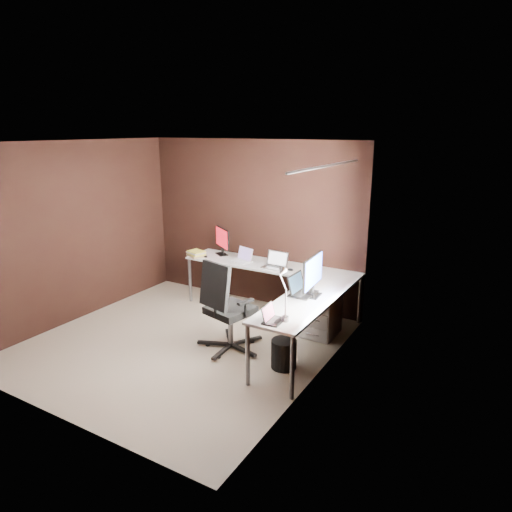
{
  "coord_description": "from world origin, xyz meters",
  "views": [
    {
      "loc": [
        3.49,
        -4.11,
        2.65
      ],
      "look_at": [
        0.56,
        0.95,
        1.01
      ],
      "focal_mm": 32.0,
      "sensor_mm": 36.0,
      "label": 1
    }
  ],
  "objects_px": {
    "laptop_black_big": "(301,290)",
    "wastebasket": "(284,354)",
    "drawer_pedestal": "(321,313)",
    "desk_lamp": "(283,287)",
    "laptop_silver": "(276,264)",
    "laptop_black_small": "(272,318)",
    "office_chair": "(228,324)",
    "monitor_right": "(313,273)",
    "monitor_left": "(222,240)",
    "laptop_white": "(243,258)",
    "book_stack": "(196,254)"
  },
  "relations": [
    {
      "from": "laptop_black_big",
      "to": "wastebasket",
      "type": "xyz_separation_m",
      "value": [
        0.04,
        -0.5,
        -0.61
      ]
    },
    {
      "from": "drawer_pedestal",
      "to": "desk_lamp",
      "type": "bearing_deg",
      "value": -86.58
    },
    {
      "from": "laptop_silver",
      "to": "laptop_black_small",
      "type": "relative_size",
      "value": 1.3
    },
    {
      "from": "drawer_pedestal",
      "to": "laptop_silver",
      "type": "xyz_separation_m",
      "value": [
        -0.83,
        0.27,
        0.48
      ]
    },
    {
      "from": "office_chair",
      "to": "monitor_right",
      "type": "bearing_deg",
      "value": 39.99
    },
    {
      "from": "laptop_silver",
      "to": "monitor_left",
      "type": "bearing_deg",
      "value": 172.43
    },
    {
      "from": "laptop_white",
      "to": "book_stack",
      "type": "distance_m",
      "value": 0.78
    },
    {
      "from": "monitor_left",
      "to": "book_stack",
      "type": "bearing_deg",
      "value": -101.19
    },
    {
      "from": "laptop_white",
      "to": "wastebasket",
      "type": "height_order",
      "value": "laptop_white"
    },
    {
      "from": "drawer_pedestal",
      "to": "desk_lamp",
      "type": "xyz_separation_m",
      "value": [
        0.08,
        -1.29,
        0.77
      ]
    },
    {
      "from": "monitor_right",
      "to": "laptop_white",
      "type": "bearing_deg",
      "value": 56.73
    },
    {
      "from": "monitor_left",
      "to": "office_chair",
      "type": "distance_m",
      "value": 1.88
    },
    {
      "from": "monitor_left",
      "to": "laptop_silver",
      "type": "xyz_separation_m",
      "value": [
        1.04,
        -0.19,
        -0.19
      ]
    },
    {
      "from": "drawer_pedestal",
      "to": "book_stack",
      "type": "height_order",
      "value": "book_stack"
    },
    {
      "from": "laptop_black_small",
      "to": "book_stack",
      "type": "relative_size",
      "value": 0.76
    },
    {
      "from": "drawer_pedestal",
      "to": "monitor_left",
      "type": "height_order",
      "value": "monitor_left"
    },
    {
      "from": "drawer_pedestal",
      "to": "office_chair",
      "type": "height_order",
      "value": "office_chair"
    },
    {
      "from": "monitor_left",
      "to": "laptop_silver",
      "type": "relative_size",
      "value": 1.24
    },
    {
      "from": "monitor_left",
      "to": "laptop_black_big",
      "type": "relative_size",
      "value": 1.16
    },
    {
      "from": "laptop_black_big",
      "to": "monitor_right",
      "type": "bearing_deg",
      "value": -87.86
    },
    {
      "from": "monitor_right",
      "to": "drawer_pedestal",
      "type": "bearing_deg",
      "value": 5.39
    },
    {
      "from": "office_chair",
      "to": "laptop_silver",
      "type": "bearing_deg",
      "value": 104.38
    },
    {
      "from": "monitor_left",
      "to": "office_chair",
      "type": "xyz_separation_m",
      "value": [
        1.04,
        -1.43,
        -0.63
      ]
    },
    {
      "from": "monitor_left",
      "to": "wastebasket",
      "type": "relative_size",
      "value": 1.26
    },
    {
      "from": "monitor_right",
      "to": "laptop_silver",
      "type": "bearing_deg",
      "value": 44.57
    },
    {
      "from": "drawer_pedestal",
      "to": "monitor_right",
      "type": "bearing_deg",
      "value": -80.6
    },
    {
      "from": "monitor_left",
      "to": "laptop_black_big",
      "type": "xyz_separation_m",
      "value": [
        1.8,
        -1.0,
        -0.19
      ]
    },
    {
      "from": "laptop_black_small",
      "to": "desk_lamp",
      "type": "xyz_separation_m",
      "value": [
        0.06,
        0.13,
        0.3
      ]
    },
    {
      "from": "monitor_left",
      "to": "laptop_silver",
      "type": "bearing_deg",
      "value": 24.07
    },
    {
      "from": "drawer_pedestal",
      "to": "office_chair",
      "type": "xyz_separation_m",
      "value": [
        -0.83,
        -0.97,
        0.04
      ]
    },
    {
      "from": "drawer_pedestal",
      "to": "laptop_black_big",
      "type": "xyz_separation_m",
      "value": [
        -0.06,
        -0.54,
        0.48
      ]
    },
    {
      "from": "laptop_black_small",
      "to": "monitor_right",
      "type": "bearing_deg",
      "value": -8.23
    },
    {
      "from": "wastebasket",
      "to": "office_chair",
      "type": "bearing_deg",
      "value": 175.47
    },
    {
      "from": "office_chair",
      "to": "wastebasket",
      "type": "height_order",
      "value": "office_chair"
    },
    {
      "from": "monitor_left",
      "to": "book_stack",
      "type": "xyz_separation_m",
      "value": [
        -0.29,
        -0.29,
        -0.2
      ]
    },
    {
      "from": "monitor_right",
      "to": "office_chair",
      "type": "height_order",
      "value": "monitor_right"
    },
    {
      "from": "laptop_white",
      "to": "laptop_black_big",
      "type": "relative_size",
      "value": 0.94
    },
    {
      "from": "drawer_pedestal",
      "to": "laptop_black_small",
      "type": "bearing_deg",
      "value": -89.19
    },
    {
      "from": "office_chair",
      "to": "wastebasket",
      "type": "distance_m",
      "value": 0.82
    },
    {
      "from": "drawer_pedestal",
      "to": "laptop_silver",
      "type": "bearing_deg",
      "value": 161.61
    },
    {
      "from": "laptop_black_big",
      "to": "wastebasket",
      "type": "relative_size",
      "value": 1.09
    },
    {
      "from": "monitor_right",
      "to": "laptop_black_small",
      "type": "bearing_deg",
      "value": 171.62
    },
    {
      "from": "book_stack",
      "to": "office_chair",
      "type": "bearing_deg",
      "value": -40.57
    },
    {
      "from": "drawer_pedestal",
      "to": "wastebasket",
      "type": "distance_m",
      "value": 1.04
    },
    {
      "from": "laptop_white",
      "to": "laptop_black_big",
      "type": "bearing_deg",
      "value": -15.06
    },
    {
      "from": "laptop_black_small",
      "to": "wastebasket",
      "type": "xyz_separation_m",
      "value": [
        -0.05,
        0.39,
        -0.6
      ]
    },
    {
      "from": "laptop_black_big",
      "to": "book_stack",
      "type": "distance_m",
      "value": 2.21
    },
    {
      "from": "office_chair",
      "to": "desk_lamp",
      "type": "bearing_deg",
      "value": -5.16
    },
    {
      "from": "drawer_pedestal",
      "to": "desk_lamp",
      "type": "height_order",
      "value": "desk_lamp"
    },
    {
      "from": "drawer_pedestal",
      "to": "monitor_left",
      "type": "xyz_separation_m",
      "value": [
        -1.87,
        0.46,
        0.67
      ]
    }
  ]
}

